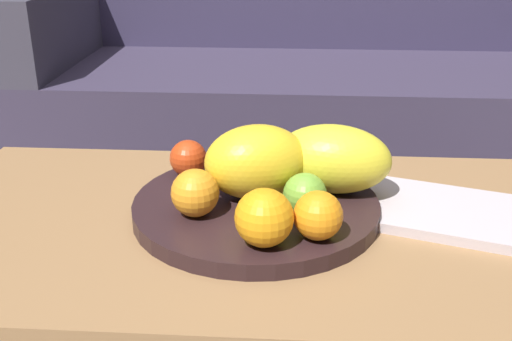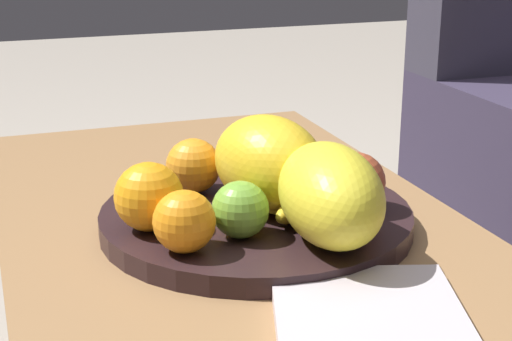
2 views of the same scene
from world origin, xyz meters
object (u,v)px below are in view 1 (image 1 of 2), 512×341
(banana_bunch, at_px, (275,169))
(apple_right, at_px, (188,158))
(couch, at_px, (313,89))
(fruit_bowl, at_px, (256,207))
(orange_left, at_px, (264,218))
(apple_front, at_px, (284,153))
(orange_right, at_px, (318,215))
(melon_large_front, at_px, (333,159))
(coffee_table, at_px, (251,245))
(apple_left, at_px, (305,195))
(magazine, at_px, (441,211))
(melon_smaller_beside, at_px, (257,162))
(orange_front, at_px, (195,193))

(banana_bunch, bearing_deg, apple_right, 167.29)
(couch, distance_m, fruit_bowl, 1.03)
(orange_left, xyz_separation_m, apple_front, (0.02, 0.25, -0.00))
(orange_right, xyz_separation_m, banana_bunch, (-0.06, 0.17, -0.00))
(melon_large_front, bearing_deg, orange_left, -118.52)
(coffee_table, xyz_separation_m, apple_left, (0.08, -0.03, 0.10))
(apple_front, relative_size, apple_left, 1.10)
(magazine, bearing_deg, apple_front, 175.49)
(melon_large_front, xyz_separation_m, orange_right, (-0.03, -0.16, -0.02))
(couch, height_order, orange_right, couch)
(coffee_table, xyz_separation_m, melon_smaller_beside, (0.01, 0.04, 0.13))
(fruit_bowl, xyz_separation_m, magazine, (0.29, 0.01, -0.00))
(coffee_table, distance_m, couch, 1.05)
(coffee_table, relative_size, fruit_bowl, 2.73)
(magazine, bearing_deg, banana_bunch, -171.49)
(fruit_bowl, bearing_deg, banana_bunch, 63.86)
(apple_right, bearing_deg, orange_front, -76.50)
(orange_left, height_order, apple_front, orange_left)
(banana_bunch, distance_m, magazine, 0.27)
(couch, bearing_deg, magazine, -80.05)
(orange_front, relative_size, orange_left, 0.89)
(orange_right, distance_m, magazine, 0.24)
(coffee_table, xyz_separation_m, couch, (0.12, 1.04, -0.03))
(apple_left, distance_m, apple_right, 0.24)
(coffee_table, xyz_separation_m, apple_front, (0.05, 0.13, 0.10))
(fruit_bowl, bearing_deg, couch, 83.80)
(apple_front, distance_m, apple_right, 0.16)
(couch, height_order, apple_right, couch)
(orange_front, bearing_deg, fruit_bowl, 32.96)
(orange_left, height_order, magazine, orange_left)
(melon_smaller_beside, height_order, apple_left, melon_smaller_beside)
(magazine, bearing_deg, coffee_table, -155.98)
(coffee_table, bearing_deg, melon_large_front, 27.17)
(melon_smaller_beside, bearing_deg, orange_left, -82.48)
(melon_large_front, bearing_deg, magazine, -10.35)
(apple_right, height_order, banana_bunch, apple_right)
(apple_right, bearing_deg, magazine, -10.47)
(melon_large_front, relative_size, orange_left, 2.31)
(apple_front, relative_size, banana_bunch, 0.42)
(couch, height_order, orange_front, couch)
(couch, bearing_deg, melon_smaller_beside, -96.31)
(couch, bearing_deg, orange_front, -100.33)
(fruit_bowl, height_order, apple_right, apple_right)
(melon_smaller_beside, bearing_deg, fruit_bowl, -89.17)
(orange_right, relative_size, banana_bunch, 0.40)
(melon_smaller_beside, bearing_deg, banana_bunch, 54.77)
(orange_right, height_order, apple_front, apple_front)
(orange_right, xyz_separation_m, magazine, (0.20, 0.13, -0.05))
(melon_large_front, xyz_separation_m, orange_front, (-0.20, -0.10, -0.02))
(orange_left, bearing_deg, apple_right, 121.89)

